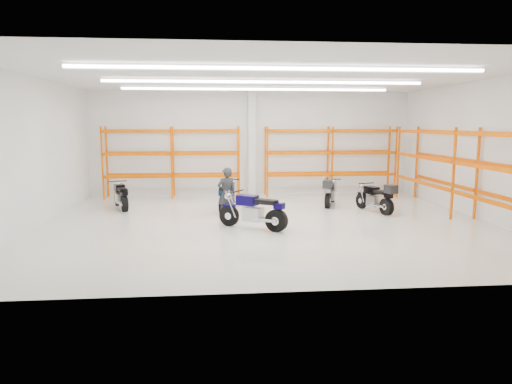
{
  "coord_description": "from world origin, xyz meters",
  "views": [
    {
      "loc": [
        -1.59,
        -14.03,
        3.09
      ],
      "look_at": [
        -0.29,
        0.5,
        0.92
      ],
      "focal_mm": 32.0,
      "sensor_mm": 36.0,
      "label": 1
    }
  ],
  "objects": [
    {
      "name": "pallet_racking_side",
      "position": [
        6.48,
        0.0,
        1.81
      ],
      "size": [
        0.87,
        9.07,
        3.0
      ],
      "color": "#DC3900",
      "rests_on": "ground"
    },
    {
      "name": "room_shell",
      "position": [
        0.0,
        0.03,
        3.28
      ],
      "size": [
        14.02,
        12.02,
        4.51
      ],
      "color": "silver",
      "rests_on": "ground"
    },
    {
      "name": "motorcycle_back_a",
      "position": [
        -5.06,
        2.86,
        0.46
      ],
      "size": [
        0.94,
        1.9,
        0.98
      ],
      "color": "black",
      "rests_on": "ground"
    },
    {
      "name": "motorcycle_back_d",
      "position": [
        4.07,
        1.36,
        0.51
      ],
      "size": [
        0.95,
        2.04,
        1.07
      ],
      "color": "black",
      "rests_on": "ground"
    },
    {
      "name": "pallet_racking_back_right",
      "position": [
        3.4,
        5.48,
        1.79
      ],
      "size": [
        5.67,
        0.87,
        3.0
      ],
      "color": "#DC3900",
      "rests_on": "ground"
    },
    {
      "name": "structural_column",
      "position": [
        0.0,
        5.82,
        2.25
      ],
      "size": [
        0.32,
        0.32,
        4.5
      ],
      "primitive_type": "cube",
      "color": "white",
      "rests_on": "ground"
    },
    {
      "name": "ground",
      "position": [
        0.0,
        0.0,
        0.0
      ],
      "size": [
        14.0,
        14.0,
        0.0
      ],
      "primitive_type": "plane",
      "color": "silver",
      "rests_on": "ground"
    },
    {
      "name": "motorcycle_back_b",
      "position": [
        -1.19,
        2.21,
        0.51
      ],
      "size": [
        0.87,
        2.18,
        1.08
      ],
      "color": "black",
      "rests_on": "ground"
    },
    {
      "name": "motorcycle_main",
      "position": [
        -0.43,
        -0.85,
        0.52
      ],
      "size": [
        1.97,
        1.38,
        1.11
      ],
      "color": "black",
      "rests_on": "ground"
    },
    {
      "name": "motorcycle_back_c",
      "position": [
        2.74,
        2.79,
        0.51
      ],
      "size": [
        1.03,
        1.99,
        1.06
      ],
      "color": "black",
      "rests_on": "ground"
    },
    {
      "name": "pallet_racking_back_left",
      "position": [
        -3.4,
        5.48,
        1.79
      ],
      "size": [
        5.67,
        0.87,
        3.0
      ],
      "color": "#DC3900",
      "rests_on": "ground"
    },
    {
      "name": "standing_man",
      "position": [
        -1.24,
        0.66,
        0.86
      ],
      "size": [
        0.72,
        0.59,
        1.71
      ],
      "primitive_type": "imported",
      "rotation": [
        0.0,
        0.0,
        3.48
      ],
      "color": "#222325",
      "rests_on": "ground"
    }
  ]
}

